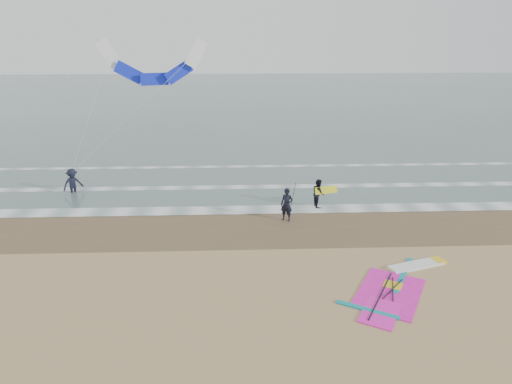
{
  "coord_description": "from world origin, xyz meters",
  "views": [
    {
      "loc": [
        -2.06,
        -14.75,
        9.29
      ],
      "look_at": [
        -1.27,
        5.0,
        2.2
      ],
      "focal_mm": 32.0,
      "sensor_mm": 36.0,
      "label": 1
    }
  ],
  "objects_px": {
    "windsurf_rig": "(398,285)",
    "person_walking": "(318,193)",
    "surf_kite": "(153,67)",
    "person_standing": "(287,205)",
    "person_wading": "(72,178)"
  },
  "relations": [
    {
      "from": "windsurf_rig",
      "to": "person_standing",
      "type": "xyz_separation_m",
      "value": [
        -3.65,
        6.49,
        0.83
      ]
    },
    {
      "from": "person_wading",
      "to": "windsurf_rig",
      "type": "bearing_deg",
      "value": -73.77
    },
    {
      "from": "surf_kite",
      "to": "person_standing",
      "type": "bearing_deg",
      "value": -45.61
    },
    {
      "from": "person_standing",
      "to": "person_wading",
      "type": "xyz_separation_m",
      "value": [
        -12.33,
        4.69,
        0.06
      ]
    },
    {
      "from": "person_wading",
      "to": "surf_kite",
      "type": "xyz_separation_m",
      "value": [
        4.74,
        3.07,
        6.17
      ]
    },
    {
      "from": "surf_kite",
      "to": "windsurf_rig",
      "type": "bearing_deg",
      "value": -51.72
    },
    {
      "from": "person_wading",
      "to": "surf_kite",
      "type": "height_order",
      "value": "surf_kite"
    },
    {
      "from": "windsurf_rig",
      "to": "person_wading",
      "type": "xyz_separation_m",
      "value": [
        -15.98,
        11.17,
        0.89
      ]
    },
    {
      "from": "person_walking",
      "to": "windsurf_rig",
      "type": "bearing_deg",
      "value": -174.55
    },
    {
      "from": "windsurf_rig",
      "to": "person_standing",
      "type": "bearing_deg",
      "value": 119.36
    },
    {
      "from": "windsurf_rig",
      "to": "person_walking",
      "type": "height_order",
      "value": "person_walking"
    },
    {
      "from": "person_standing",
      "to": "person_walking",
      "type": "bearing_deg",
      "value": 68.75
    },
    {
      "from": "windsurf_rig",
      "to": "person_walking",
      "type": "distance_m",
      "value": 8.55
    },
    {
      "from": "person_standing",
      "to": "person_wading",
      "type": "bearing_deg",
      "value": -175.88
    },
    {
      "from": "person_walking",
      "to": "person_standing",
      "type": "bearing_deg",
      "value": 127.67
    }
  ]
}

